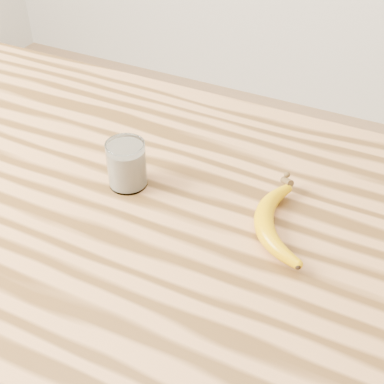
% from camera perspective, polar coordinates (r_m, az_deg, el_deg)
% --- Properties ---
extents(table, '(1.20, 0.80, 0.90)m').
position_cam_1_polar(table, '(1.07, -9.22, -4.70)').
color(table, '#B27846').
rests_on(table, ground).
extents(smoothie_glass, '(0.07, 0.07, 0.09)m').
position_cam_1_polar(smoothie_glass, '(0.95, -6.98, 2.89)').
color(smoothie_glass, white).
rests_on(smoothie_glass, table).
extents(banana, '(0.20, 0.28, 0.03)m').
position_cam_1_polar(banana, '(0.87, 7.60, -3.23)').
color(banana, '#C48C00').
rests_on(banana, table).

